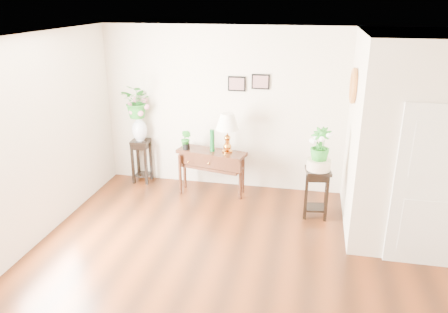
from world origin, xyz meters
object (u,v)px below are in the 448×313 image
(plant_stand_b, at_px, (316,193))
(console_table, at_px, (212,172))
(table_lamp, at_px, (227,132))
(plant_stand_a, at_px, (142,161))

(plant_stand_b, bearing_deg, console_table, 164.92)
(console_table, bearing_deg, table_lamp, 12.09)
(table_lamp, relative_size, plant_stand_a, 0.84)
(console_table, height_order, plant_stand_b, same)
(console_table, relative_size, plant_stand_a, 1.46)
(table_lamp, distance_m, plant_stand_b, 1.73)
(console_table, bearing_deg, plant_stand_a, -178.04)
(table_lamp, relative_size, plant_stand_b, 0.87)
(console_table, xyz_separation_m, plant_stand_b, (1.77, -0.48, -0.00))
(plant_stand_a, distance_m, plant_stand_b, 3.22)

